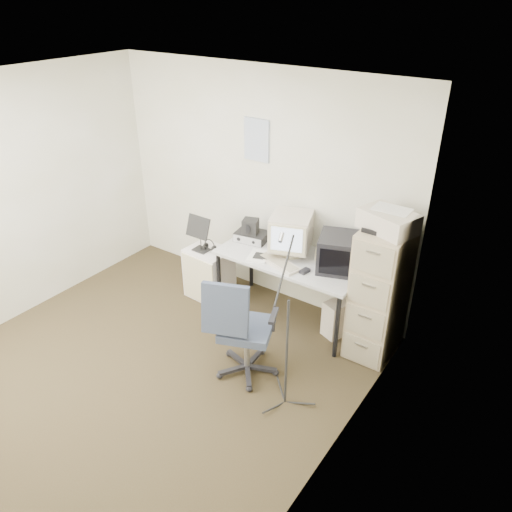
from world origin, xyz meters
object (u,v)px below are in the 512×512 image
Objects in this scene: side_cart at (209,273)px; desk at (289,288)px; filing_cabinet at (380,292)px; office_chair at (247,327)px.

desk is at bearing 11.91° from side_cart.
filing_cabinet is at bearing 1.81° from desk.
filing_cabinet is at bearing 28.62° from office_chair.
office_chair is (0.13, -0.95, 0.14)m from desk.
side_cart is at bearing 122.51° from office_chair.
side_cart is (-1.09, 0.80, -0.21)m from office_chair.
office_chair reaches higher than side_cart.
filing_cabinet is 0.99m from desk.
desk reaches higher than side_cart.
office_chair is 1.37m from side_cart.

